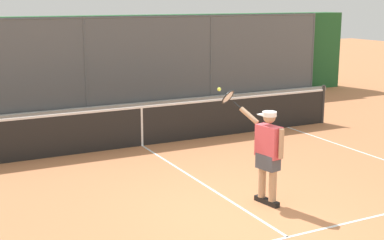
% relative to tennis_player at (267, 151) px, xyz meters
% --- Properties ---
extents(ground_plane, '(60.00, 60.00, 0.00)m').
position_rel_tennis_player_xyz_m(ground_plane, '(0.48, 0.22, -0.94)').
color(ground_plane, '#C67A4C').
extents(fence_backdrop, '(20.52, 1.37, 2.90)m').
position_rel_tennis_player_xyz_m(fence_backdrop, '(0.48, -9.69, 0.50)').
color(fence_backdrop, '#565B60').
rests_on(fence_backdrop, ground).
extents(tennis_net, '(10.97, 0.09, 1.07)m').
position_rel_tennis_player_xyz_m(tennis_net, '(0.48, -4.46, -0.44)').
color(tennis_net, '#2D2D2D').
rests_on(tennis_net, ground).
extents(tennis_player, '(0.65, 1.30, 1.90)m').
position_rel_tennis_player_xyz_m(tennis_player, '(0.00, 0.00, 0.00)').
color(tennis_player, black).
rests_on(tennis_player, ground).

